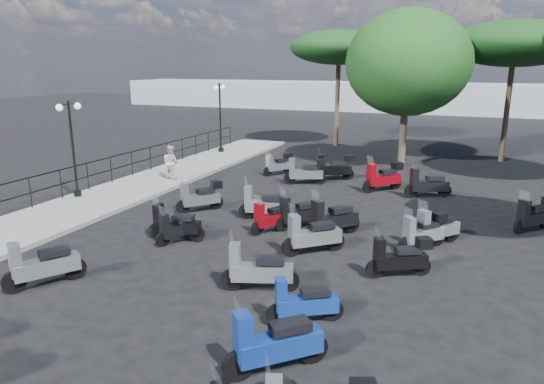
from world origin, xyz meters
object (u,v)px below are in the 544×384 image
at_px(scooter_9, 264,205).
at_px(scooter_26, 400,258).
at_px(lamp_post_1, 72,143).
at_px(pedestrian_far, 170,162).
at_px(scooter_11, 306,172).
at_px(scooter_29, 427,185).
at_px(scooter_4, 200,197).
at_px(scooter_13, 274,344).
at_px(pine_0, 515,44).
at_px(scooter_20, 303,303).
at_px(scooter_5, 278,165).
at_px(scooter_8, 178,229).
at_px(scooter_17, 334,168).
at_px(scooter_14, 258,270).
at_px(scooter_27, 436,229).
at_px(scooter_16, 299,214).
at_px(scooter_21, 332,220).
at_px(scooter_22, 423,233).
at_px(broadleaf_tree, 408,63).
at_px(scooter_15, 312,236).
at_px(lamp_post_2, 220,113).
at_px(scooter_10, 271,218).
at_px(scooter_28, 535,215).
at_px(pine_2, 339,48).
at_px(scooter_23, 383,177).
at_px(scooter_2, 42,265).
at_px(scooter_3, 175,225).

height_order(scooter_9, scooter_26, scooter_9).
distance_m(lamp_post_1, pedestrian_far, 4.33).
bearing_deg(scooter_11, scooter_29, -113.30).
distance_m(scooter_11, scooter_26, 9.46).
height_order(scooter_4, scooter_13, scooter_13).
height_order(scooter_26, pine_0, pine_0).
bearing_deg(pedestrian_far, scooter_20, 147.78).
bearing_deg(scooter_5, scooter_4, 117.85).
bearing_deg(scooter_8, scooter_11, -71.62).
distance_m(scooter_17, pine_0, 11.68).
distance_m(scooter_14, scooter_27, 5.71).
relative_size(scooter_16, scooter_21, 0.90).
bearing_deg(pedestrian_far, scooter_5, -127.60).
bearing_deg(scooter_22, scooter_8, 59.59).
relative_size(scooter_5, scooter_13, 0.95).
xyz_separation_m(scooter_21, scooter_27, (2.90, 0.40, -0.03)).
xyz_separation_m(scooter_29, broadleaf_tree, (-1.73, 5.63, 4.53)).
bearing_deg(scooter_5, scooter_15, 148.09).
bearing_deg(scooter_14, pedestrian_far, 23.92).
relative_size(lamp_post_2, scooter_13, 2.56).
xyz_separation_m(scooter_14, scooter_15, (0.45, 2.60, 0.01)).
relative_size(pedestrian_far, scooter_10, 1.03).
bearing_deg(scooter_28, scooter_26, 97.46).
bearing_deg(lamp_post_2, scooter_21, -51.30).
height_order(scooter_15, pine_0, pine_0).
height_order(scooter_8, scooter_13, scooter_13).
relative_size(scooter_13, scooter_15, 1.02).
height_order(scooter_22, scooter_26, scooter_26).
height_order(scooter_16, scooter_20, scooter_16).
xyz_separation_m(scooter_8, pine_2, (-0.30, 18.51, 5.54)).
bearing_deg(lamp_post_1, pedestrian_far, 71.76).
height_order(scooter_20, pine_2, pine_2).
height_order(scooter_4, scooter_26, scooter_4).
bearing_deg(pine_0, scooter_16, -113.83).
height_order(scooter_20, scooter_22, scooter_22).
bearing_deg(scooter_28, scooter_23, 9.56).
xyz_separation_m(scooter_9, scooter_21, (2.51, -0.71, 0.02)).
distance_m(pedestrian_far, scooter_4, 4.76).
distance_m(lamp_post_2, scooter_2, 17.35).
xyz_separation_m(scooter_27, pine_2, (-7.15, 15.93, 5.47)).
bearing_deg(scooter_3, scooter_14, -130.97).
distance_m(scooter_3, scooter_13, 6.89).
distance_m(lamp_post_1, pine_2, 17.47).
bearing_deg(scooter_21, scooter_5, -18.32).
distance_m(lamp_post_1, scooter_14, 10.50).
xyz_separation_m(scooter_20, scooter_23, (-0.34, 11.09, 0.13)).
xyz_separation_m(scooter_16, scooter_23, (1.62, 5.70, 0.08)).
distance_m(scooter_15, scooter_23, 7.56).
xyz_separation_m(scooter_13, scooter_15, (-1.01, 5.24, -0.01)).
distance_m(scooter_9, scooter_17, 6.43).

